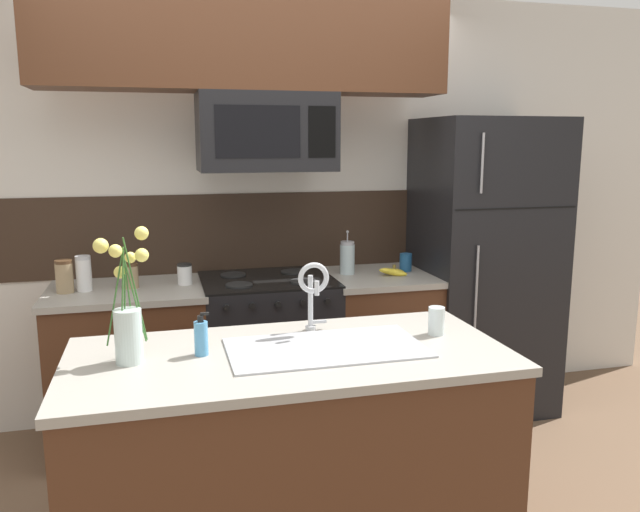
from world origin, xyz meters
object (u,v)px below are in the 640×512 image
(coffee_tin, at_px, (406,262))
(drinking_glass, at_px, (436,321))
(refrigerator, at_px, (482,266))
(sink_faucet, at_px, (313,287))
(banana_bunch, at_px, (394,272))
(flower_vase, at_px, (128,321))
(storage_jar_short, at_px, (130,276))
(dish_soap_bottle, at_px, (201,338))
(stove_range, at_px, (269,354))
(storage_jar_medium, at_px, (84,274))
(storage_jar_squat, at_px, (185,274))
(french_press, at_px, (347,258))
(storage_jar_tall, at_px, (64,276))
(microwave, at_px, (266,132))

(coffee_tin, xyz_separation_m, drinking_glass, (-0.37, -1.24, 0.00))
(refrigerator, xyz_separation_m, sink_faucet, (-1.38, -1.06, 0.19))
(banana_bunch, height_order, flower_vase, flower_vase)
(storage_jar_short, bearing_deg, refrigerator, 0.37)
(banana_bunch, bearing_deg, refrigerator, 7.23)
(dish_soap_bottle, bearing_deg, flower_vase, -177.92)
(stove_range, distance_m, drinking_glass, 1.39)
(coffee_tin, bearing_deg, stove_range, -176.74)
(storage_jar_medium, distance_m, dish_soap_bottle, 1.31)
(storage_jar_squat, relative_size, sink_faucet, 0.39)
(refrigerator, distance_m, dish_soap_bottle, 2.22)
(french_press, distance_m, flower_vase, 1.76)
(storage_jar_tall, bearing_deg, coffee_tin, 1.93)
(storage_jar_tall, distance_m, drinking_glass, 1.99)
(storage_jar_squat, distance_m, banana_bunch, 1.23)
(dish_soap_bottle, height_order, flower_vase, flower_vase)
(stove_range, xyz_separation_m, french_press, (0.50, 0.06, 0.55))
(stove_range, xyz_separation_m, drinking_glass, (0.51, -1.19, 0.51))
(french_press, bearing_deg, coffee_tin, -1.52)
(sink_faucet, bearing_deg, banana_bunch, 52.76)
(sink_faucet, xyz_separation_m, dish_soap_bottle, (-0.47, -0.16, -0.13))
(coffee_tin, bearing_deg, storage_jar_short, -178.47)
(sink_faucet, distance_m, flower_vase, 0.75)
(storage_jar_tall, relative_size, storage_jar_short, 1.29)
(stove_range, bearing_deg, french_press, 6.83)
(microwave, xyz_separation_m, storage_jar_medium, (-1.00, 0.02, -0.75))
(sink_faucet, xyz_separation_m, drinking_glass, (0.49, -0.15, -0.14))
(microwave, xyz_separation_m, refrigerator, (1.39, 0.04, -0.83))
(refrigerator, xyz_separation_m, flower_vase, (-2.11, -1.23, 0.15))
(stove_range, xyz_separation_m, dish_soap_bottle, (-0.46, -1.20, 0.52))
(coffee_tin, bearing_deg, microwave, -175.38)
(stove_range, distance_m, storage_jar_tall, 1.22)
(microwave, distance_m, storage_jar_medium, 1.25)
(coffee_tin, bearing_deg, dish_soap_bottle, -136.93)
(storage_jar_tall, xyz_separation_m, storage_jar_squat, (0.63, 0.04, -0.03))
(microwave, height_order, banana_bunch, microwave)
(microwave, bearing_deg, french_press, 9.18)
(storage_jar_tall, height_order, banana_bunch, storage_jar_tall)
(drinking_glass, bearing_deg, storage_jar_tall, 143.74)
(stove_range, bearing_deg, storage_jar_short, 179.53)
(refrigerator, height_order, sink_faucet, refrigerator)
(storage_jar_squat, bearing_deg, coffee_tin, 1.29)
(french_press, relative_size, coffee_tin, 2.43)
(microwave, relative_size, coffee_tin, 6.77)
(coffee_tin, bearing_deg, refrigerator, -3.37)
(microwave, xyz_separation_m, storage_jar_squat, (-0.47, 0.04, -0.78))
(storage_jar_tall, xyz_separation_m, flower_vase, (0.37, -1.20, 0.07))
(sink_faucet, bearing_deg, storage_jar_tall, 137.19)
(storage_jar_tall, distance_m, french_press, 1.60)
(storage_jar_tall, xyz_separation_m, coffee_tin, (1.97, 0.07, -0.03))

